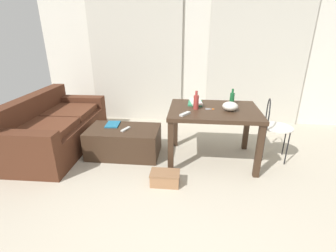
{
  "coord_description": "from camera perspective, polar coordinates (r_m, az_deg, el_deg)",
  "views": [
    {
      "loc": [
        -0.02,
        -1.68,
        1.71
      ],
      "look_at": [
        -0.35,
        1.57,
        0.41
      ],
      "focal_mm": 26.07,
      "sensor_mm": 36.0,
      "label": 1
    }
  ],
  "objects": [
    {
      "name": "magazine",
      "position": [
        3.66,
        -12.79,
        0.39
      ],
      "size": [
        0.21,
        0.28,
        0.02
      ],
      "primitive_type": "cube",
      "rotation": [
        0.0,
        0.0,
        0.09
      ],
      "color": "#1E668C",
      "rests_on": "coffee_table"
    },
    {
      "name": "wall_back",
      "position": [
        4.71,
        6.37,
        16.56
      ],
      "size": [
        5.75,
        0.1,
        2.59
      ],
      "primitive_type": "cube",
      "color": "silver",
      "rests_on": "ground"
    },
    {
      "name": "craft_table",
      "position": [
        3.27,
        10.61,
        2.23
      ],
      "size": [
        1.16,
        0.87,
        0.74
      ],
      "color": "#382619",
      "rests_on": "ground"
    },
    {
      "name": "shoebox",
      "position": [
        2.92,
        -0.7,
        -12.08
      ],
      "size": [
        0.34,
        0.21,
        0.16
      ],
      "color": "#996B47",
      "rests_on": "ground"
    },
    {
      "name": "curtains",
      "position": [
        4.65,
        6.28,
        14.38
      ],
      "size": [
        3.93,
        0.03,
        2.25
      ],
      "color": "beige",
      "rests_on": "ground"
    },
    {
      "name": "tv_remote_primary",
      "position": [
        3.45,
        -9.87,
        -0.72
      ],
      "size": [
        0.11,
        0.18,
        0.02
      ],
      "primitive_type": "cube",
      "rotation": [
        0.0,
        0.0,
        -0.39
      ],
      "color": "#B7B7B2",
      "rests_on": "coffee_table"
    },
    {
      "name": "couch",
      "position": [
        4.07,
        -25.13,
        -0.57
      ],
      "size": [
        0.96,
        1.85,
        0.79
      ],
      "color": "#4C2819",
      "rests_on": "ground"
    },
    {
      "name": "ground_plane",
      "position": [
        3.27,
        5.43,
        -9.89
      ],
      "size": [
        7.24,
        7.24,
        0.0
      ],
      "primitive_type": "plane",
      "color": "#B2A893"
    },
    {
      "name": "wire_chair",
      "position": [
        3.59,
        23.25,
        0.84
      ],
      "size": [
        0.42,
        0.44,
        0.86
      ],
      "color": "silver",
      "rests_on": "ground"
    },
    {
      "name": "scissors",
      "position": [
        3.21,
        10.02,
        3.94
      ],
      "size": [
        0.12,
        0.06,
        0.0
      ],
      "color": "#9EA0A5",
      "rests_on": "craft_table"
    },
    {
      "name": "bottle_far",
      "position": [
        3.48,
        14.75,
        6.33
      ],
      "size": [
        0.06,
        0.06,
        0.21
      ],
      "color": "#195B2D",
      "rests_on": "craft_table"
    },
    {
      "name": "tv_remote_on_table",
      "position": [
        2.96,
        4.01,
        2.84
      ],
      "size": [
        0.13,
        0.17,
        0.02
      ],
      "primitive_type": "cube",
      "rotation": [
        0.0,
        0.0,
        -0.59
      ],
      "color": "#B7B7B2",
      "rests_on": "craft_table"
    },
    {
      "name": "bowl",
      "position": [
        3.19,
        14.33,
        4.5
      ],
      "size": [
        0.2,
        0.2,
        0.11
      ],
      "primitive_type": "ellipsoid",
      "color": "beige",
      "rests_on": "craft_table"
    },
    {
      "name": "book_stack",
      "position": [
        3.42,
        6.42,
        5.54
      ],
      "size": [
        0.2,
        0.32,
        0.04
      ],
      "color": "#2D7F56",
      "rests_on": "craft_table"
    },
    {
      "name": "bottle_near",
      "position": [
        3.17,
        6.59,
        5.67
      ],
      "size": [
        0.07,
        0.07,
        0.24
      ],
      "color": "#99332D",
      "rests_on": "craft_table"
    },
    {
      "name": "coffee_table",
      "position": [
        3.57,
        -10.25,
        -3.59
      ],
      "size": [
        1.01,
        0.58,
        0.4
      ],
      "color": "#382619",
      "rests_on": "ground"
    }
  ]
}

